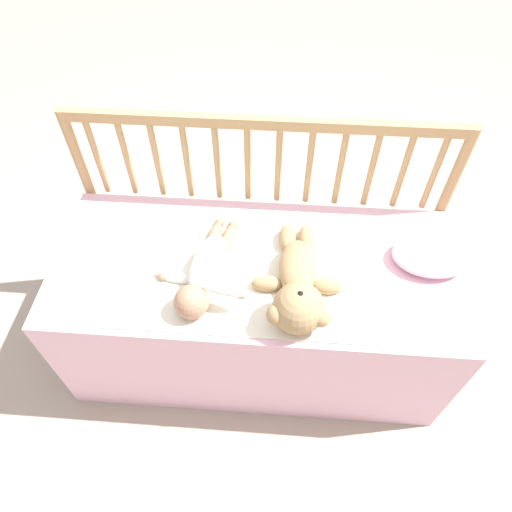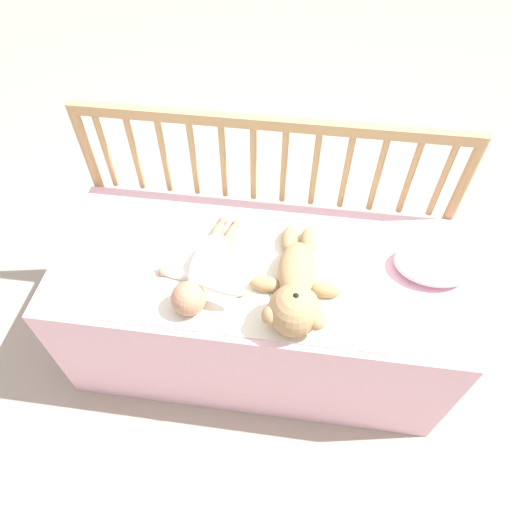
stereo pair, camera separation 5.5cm
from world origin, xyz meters
name	(u,v)px [view 1 (the left image)]	position (x,y,z in m)	size (l,w,h in m)	color
ground_plane	(256,344)	(0.00, 0.00, 0.00)	(12.00, 12.00, 0.00)	tan
crib_mattress	(256,309)	(0.00, 0.00, 0.27)	(1.34, 0.58, 0.54)	#EDB7C6
crib_rail	(263,178)	(0.00, 0.31, 0.64)	(1.34, 0.04, 0.88)	tan
blanket	(251,267)	(-0.02, -0.01, 0.54)	(0.84, 0.51, 0.01)	silver
teddy_bear	(298,287)	(0.13, -0.12, 0.60)	(0.28, 0.44, 0.15)	tan
baby	(204,272)	(-0.16, -0.07, 0.59)	(0.31, 0.42, 0.10)	white
small_pillow	(430,256)	(0.56, 0.05, 0.57)	(0.25, 0.18, 0.06)	silver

